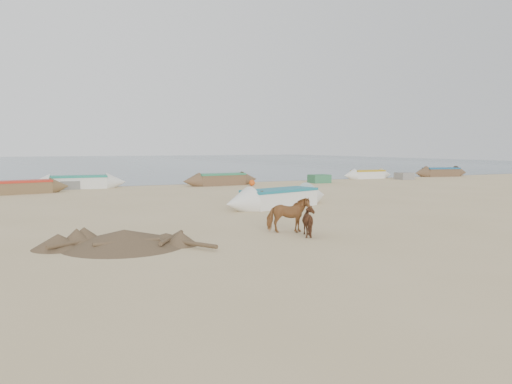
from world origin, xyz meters
The scene contains 9 objects.
ground centered at (0.00, 0.00, 0.00)m, with size 140.00×140.00×0.00m, color tan.
sea centered at (0.00, 82.00, 0.01)m, with size 160.00×160.00×0.00m, color slate.
cow_adult centered at (-0.62, 0.10, 0.59)m, with size 0.64×1.40×1.18m, color brown.
calf_front centered at (1.18, 5.85, 0.46)m, with size 0.74×0.83×0.92m, color #55341B.
calf_right centered at (-0.24, -0.76, 0.47)m, with size 0.93×0.79×0.93m, color #57311C.
near_canoe centered at (2.37, 6.51, 0.43)m, with size 6.46×1.40×0.85m, color silver, non-canonical shape.
debris_pile centered at (-5.91, 0.20, 0.23)m, with size 3.59×3.59×0.45m, color brown.
waterline_canoes centered at (-2.21, 20.82, 0.42)m, with size 58.17×4.84×0.92m.
beach_clutter centered at (3.39, 19.21, 0.30)m, with size 44.58×4.58×0.64m.
Camera 1 is at (-8.34, -14.22, 2.83)m, focal length 35.00 mm.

